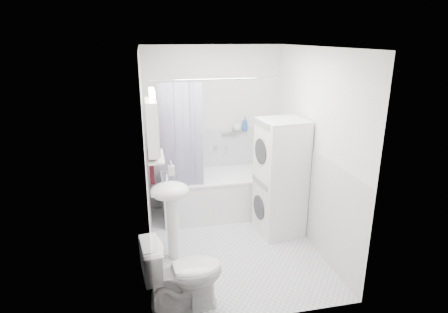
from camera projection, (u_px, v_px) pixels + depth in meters
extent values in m
plane|color=silver|center=(233.00, 245.00, 4.71)|extent=(2.60, 2.60, 0.00)
plane|color=silver|center=(213.00, 129.00, 5.55)|extent=(2.00, 0.00, 2.00)
plane|color=silver|center=(270.00, 200.00, 3.13)|extent=(2.00, 0.00, 2.00)
plane|color=silver|center=(146.00, 160.00, 4.14)|extent=(0.00, 2.60, 2.60)
plane|color=silver|center=(314.00, 149.00, 4.54)|extent=(0.00, 2.60, 2.60)
plane|color=white|center=(234.00, 47.00, 3.97)|extent=(2.60, 2.60, 0.00)
plane|color=white|center=(214.00, 167.00, 5.72)|extent=(1.98, 0.00, 1.98)
plane|color=white|center=(150.00, 209.00, 4.33)|extent=(0.00, 2.58, 2.58)
plane|color=white|center=(309.00, 195.00, 4.72)|extent=(0.00, 2.58, 2.58)
plane|color=brown|center=(151.00, 211.00, 3.39)|extent=(0.00, 2.00, 2.00)
cylinder|color=silver|center=(153.00, 196.00, 3.70)|extent=(0.04, 0.04, 0.04)
cube|color=white|center=(217.00, 195.00, 5.47)|extent=(1.57, 0.73, 0.58)
cube|color=white|center=(217.00, 176.00, 5.38)|extent=(1.59, 0.75, 0.03)
cube|color=silver|center=(217.00, 183.00, 5.42)|extent=(1.39, 0.55, 0.20)
cylinder|color=silver|center=(226.00, 146.00, 5.63)|extent=(0.04, 0.12, 0.04)
cylinder|color=silver|center=(221.00, 79.00, 4.65)|extent=(1.77, 0.02, 0.02)
cube|color=#17154A|center=(165.00, 140.00, 4.74)|extent=(0.10, 0.02, 1.45)
cube|color=#17154A|center=(172.00, 140.00, 4.76)|extent=(0.10, 0.02, 1.45)
cube|color=#17154A|center=(179.00, 140.00, 4.77)|extent=(0.10, 0.02, 1.45)
cube|color=#17154A|center=(186.00, 139.00, 4.79)|extent=(0.10, 0.02, 1.45)
cube|color=#17154A|center=(193.00, 139.00, 4.81)|extent=(0.10, 0.02, 1.45)
cube|color=#17154A|center=(200.00, 138.00, 4.83)|extent=(0.10, 0.02, 1.45)
ellipsoid|color=white|center=(170.00, 191.00, 4.20)|extent=(0.44, 0.37, 0.20)
cylinder|color=white|center=(173.00, 228.00, 4.35)|extent=(0.14, 0.14, 0.75)
cylinder|color=silver|center=(167.00, 177.00, 4.29)|extent=(0.03, 0.03, 0.14)
cylinder|color=silver|center=(167.00, 173.00, 4.24)|extent=(0.02, 0.10, 0.02)
cube|color=white|center=(152.00, 127.00, 4.15)|extent=(0.12, 0.50, 0.60)
cube|color=white|center=(158.00, 127.00, 4.16)|extent=(0.01, 0.47, 0.57)
cube|color=#FFEABF|center=(152.00, 92.00, 4.03)|extent=(0.06, 0.45, 0.06)
cube|color=silver|center=(156.00, 157.00, 4.26)|extent=(0.18, 0.54, 0.02)
cube|color=silver|center=(229.00, 132.00, 5.56)|extent=(0.22, 0.06, 0.02)
cube|color=#550E0F|center=(150.00, 144.00, 4.45)|extent=(0.05, 0.38, 0.89)
cube|color=#550E0F|center=(151.00, 109.00, 4.33)|extent=(0.03, 0.33, 0.08)
cylinder|color=silver|center=(147.00, 106.00, 4.31)|extent=(0.02, 0.04, 0.02)
cube|color=white|center=(279.00, 205.00, 4.94)|extent=(0.60, 0.60, 0.77)
cylinder|color=#2D2D33|center=(259.00, 207.00, 4.89)|extent=(0.06, 0.33, 0.32)
cube|color=gray|center=(260.00, 183.00, 4.78)|extent=(0.07, 0.48, 0.08)
cube|color=white|center=(282.00, 149.00, 4.70)|extent=(0.60, 0.60, 0.77)
cylinder|color=#2D2D33|center=(261.00, 151.00, 4.65)|extent=(0.06, 0.33, 0.32)
cube|color=gray|center=(262.00, 124.00, 4.55)|extent=(0.07, 0.48, 0.08)
imported|color=white|center=(183.00, 274.00, 3.53)|extent=(0.81, 0.51, 0.75)
imported|color=gray|center=(171.00, 172.00, 4.51)|extent=(0.08, 0.17, 0.08)
imported|color=gray|center=(156.00, 157.00, 4.10)|extent=(0.07, 0.18, 0.07)
imported|color=gray|center=(155.00, 149.00, 4.35)|extent=(0.10, 0.09, 0.10)
imported|color=gray|center=(237.00, 127.00, 5.56)|extent=(0.13, 0.17, 0.13)
imported|color=#2A58AA|center=(245.00, 128.00, 5.59)|extent=(0.08, 0.21, 0.08)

